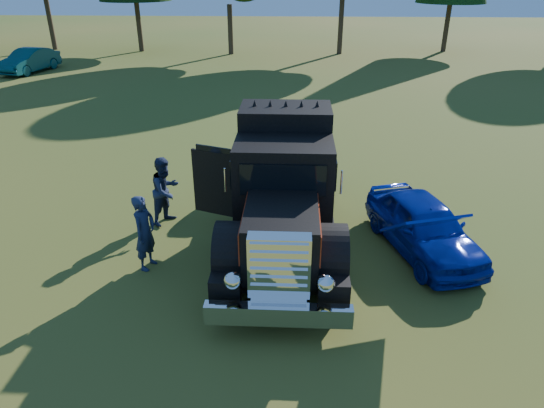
{
  "coord_description": "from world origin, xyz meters",
  "views": [
    {
      "loc": [
        0.82,
        -7.39,
        5.81
      ],
      "look_at": [
        0.38,
        1.67,
        1.36
      ],
      "focal_mm": 32.0,
      "sensor_mm": 36.0,
      "label": 1
    }
  ],
  "objects_px": {
    "spectator_near": "(145,233)",
    "distant_teal_car": "(29,61)",
    "diamond_t_truck": "(284,192)",
    "hotrod_coupe": "(423,226)",
    "spectator_far": "(166,191)"
  },
  "relations": [
    {
      "from": "hotrod_coupe",
      "to": "spectator_far",
      "type": "relative_size",
      "value": 2.45
    },
    {
      "from": "spectator_far",
      "to": "diamond_t_truck",
      "type": "bearing_deg",
      "value": -77.98
    },
    {
      "from": "diamond_t_truck",
      "to": "spectator_near",
      "type": "bearing_deg",
      "value": -157.74
    },
    {
      "from": "spectator_far",
      "to": "distant_teal_car",
      "type": "height_order",
      "value": "spectator_far"
    },
    {
      "from": "diamond_t_truck",
      "to": "spectator_near",
      "type": "distance_m",
      "value": 3.12
    },
    {
      "from": "hotrod_coupe",
      "to": "distant_teal_car",
      "type": "relative_size",
      "value": 1.0
    },
    {
      "from": "diamond_t_truck",
      "to": "hotrod_coupe",
      "type": "height_order",
      "value": "diamond_t_truck"
    },
    {
      "from": "spectator_far",
      "to": "distant_teal_car",
      "type": "bearing_deg",
      "value": 63.69
    },
    {
      "from": "diamond_t_truck",
      "to": "spectator_far",
      "type": "distance_m",
      "value": 3.08
    },
    {
      "from": "distant_teal_car",
      "to": "diamond_t_truck",
      "type": "bearing_deg",
      "value": -39.38
    },
    {
      "from": "spectator_near",
      "to": "distant_teal_car",
      "type": "height_order",
      "value": "spectator_near"
    },
    {
      "from": "spectator_far",
      "to": "distant_teal_car",
      "type": "relative_size",
      "value": 0.41
    },
    {
      "from": "spectator_near",
      "to": "distant_teal_car",
      "type": "bearing_deg",
      "value": 48.2
    },
    {
      "from": "spectator_near",
      "to": "diamond_t_truck",
      "type": "bearing_deg",
      "value": -51.79
    },
    {
      "from": "spectator_near",
      "to": "spectator_far",
      "type": "height_order",
      "value": "spectator_far"
    }
  ]
}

